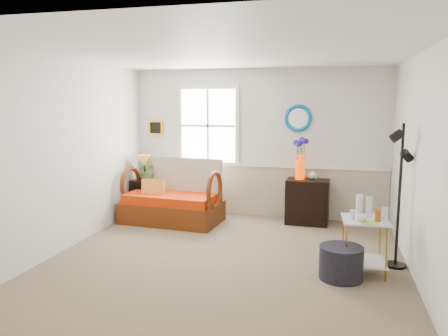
% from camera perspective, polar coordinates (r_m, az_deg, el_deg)
% --- Properties ---
extents(floor, '(4.50, 5.00, 0.01)m').
position_cam_1_polar(floor, '(5.63, -0.17, -12.45)').
color(floor, '#7D674C').
rests_on(floor, ground).
extents(ceiling, '(4.50, 5.00, 0.01)m').
position_cam_1_polar(ceiling, '(5.28, -0.18, 14.88)').
color(ceiling, white).
rests_on(ceiling, walls).
extents(walls, '(4.51, 5.01, 2.60)m').
position_cam_1_polar(walls, '(5.30, -0.18, 0.77)').
color(walls, silver).
rests_on(walls, floor).
extents(wainscot, '(4.46, 0.02, 0.90)m').
position_cam_1_polar(wainscot, '(7.84, 4.32, -2.99)').
color(wainscot, tan).
rests_on(wainscot, walls).
extents(chair_rail, '(4.46, 0.04, 0.06)m').
position_cam_1_polar(chair_rail, '(7.75, 4.34, 0.40)').
color(chair_rail, white).
rests_on(chair_rail, walls).
extents(window, '(1.14, 0.06, 1.44)m').
position_cam_1_polar(window, '(7.88, -2.09, 5.53)').
color(window, white).
rests_on(window, walls).
extents(picture, '(0.28, 0.03, 0.28)m').
position_cam_1_polar(picture, '(8.24, -8.92, 5.22)').
color(picture, orange).
rests_on(picture, walls).
extents(mirror, '(0.47, 0.07, 0.47)m').
position_cam_1_polar(mirror, '(7.60, 9.67, 6.43)').
color(mirror, '#0882C3').
rests_on(mirror, walls).
extents(loveseat, '(1.69, 1.04, 1.06)m').
position_cam_1_polar(loveseat, '(7.43, -6.83, -3.05)').
color(loveseat, '#742C07').
rests_on(loveseat, floor).
extents(throw_pillow, '(0.40, 0.13, 0.39)m').
position_cam_1_polar(throw_pillow, '(7.49, -9.23, -2.92)').
color(throw_pillow, orange).
rests_on(throw_pillow, loveseat).
extents(lamp_stand, '(0.44, 0.44, 0.63)m').
position_cam_1_polar(lamp_stand, '(8.05, -10.44, -3.77)').
color(lamp_stand, black).
rests_on(lamp_stand, floor).
extents(table_lamp, '(0.27, 0.27, 0.45)m').
position_cam_1_polar(table_lamp, '(7.94, -10.39, 0.05)').
color(table_lamp, '#C47B2F').
rests_on(table_lamp, lamp_stand).
extents(potted_plant, '(0.46, 0.48, 0.30)m').
position_cam_1_polar(potted_plant, '(7.86, -9.86, -0.61)').
color(potted_plant, '#508142').
rests_on(potted_plant, lamp_stand).
extents(cabinet, '(0.71, 0.47, 0.75)m').
position_cam_1_polar(cabinet, '(7.45, 10.83, -4.33)').
color(cabinet, black).
rests_on(cabinet, floor).
extents(flower_vase, '(0.22, 0.22, 0.68)m').
position_cam_1_polar(flower_vase, '(7.36, 9.94, 1.18)').
color(flower_vase, '#DF3900').
rests_on(flower_vase, cabinet).
extents(side_table, '(0.55, 0.55, 0.66)m').
position_cam_1_polar(side_table, '(5.51, 17.79, -9.69)').
color(side_table, '#B28132').
rests_on(side_table, floor).
extents(tabletop_items, '(0.52, 0.52, 0.26)m').
position_cam_1_polar(tabletop_items, '(5.38, 18.39, -5.06)').
color(tabletop_items, silver).
rests_on(tabletop_items, side_table).
extents(floor_lamp, '(0.31, 0.31, 1.78)m').
position_cam_1_polar(floor_lamp, '(5.72, 21.93, -3.47)').
color(floor_lamp, black).
rests_on(floor_lamp, floor).
extents(ottoman, '(0.66, 0.66, 0.38)m').
position_cam_1_polar(ottoman, '(5.31, 15.04, -11.85)').
color(ottoman, black).
rests_on(ottoman, floor).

